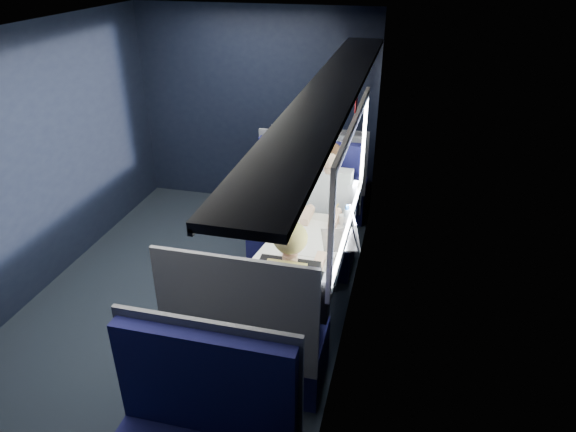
% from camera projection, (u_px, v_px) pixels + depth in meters
% --- Properties ---
extents(ground, '(2.80, 4.20, 0.01)m').
position_uv_depth(ground, '(193.00, 297.00, 4.69)').
color(ground, black).
extents(room_shell, '(3.00, 4.40, 2.40)m').
position_uv_depth(room_shell, '(179.00, 144.00, 3.99)').
color(room_shell, black).
rests_on(room_shell, ground).
extents(table, '(0.62, 1.00, 0.74)m').
position_uv_depth(table, '(304.00, 249.00, 4.16)').
color(table, '#54565E').
rests_on(table, ground).
extents(seat_bay_near, '(1.04, 0.62, 1.26)m').
position_uv_depth(seat_bay_near, '(303.00, 222.00, 5.06)').
color(seat_bay_near, '#0D0D3B').
rests_on(seat_bay_near, ground).
extents(seat_bay_far, '(1.04, 0.62, 1.26)m').
position_uv_depth(seat_bay_far, '(251.00, 340.00, 3.56)').
color(seat_bay_far, '#0D0D3B').
rests_on(seat_bay_far, ground).
extents(seat_row_front, '(1.04, 0.51, 1.16)m').
position_uv_depth(seat_row_front, '(321.00, 186.00, 5.86)').
color(seat_row_front, '#0D0D3B').
rests_on(seat_row_front, ground).
extents(man, '(0.53, 0.56, 1.32)m').
position_uv_depth(man, '(327.00, 206.00, 4.72)').
color(man, black).
rests_on(man, ground).
extents(woman, '(0.53, 0.56, 1.32)m').
position_uv_depth(woman, '(292.00, 295.00, 3.51)').
color(woman, black).
rests_on(woman, ground).
extents(papers, '(0.69, 0.90, 0.01)m').
position_uv_depth(papers, '(303.00, 244.00, 4.07)').
color(papers, white).
rests_on(papers, table).
extents(laptop, '(0.35, 0.40, 0.26)m').
position_uv_depth(laptop, '(346.00, 234.00, 4.08)').
color(laptop, silver).
rests_on(laptop, table).
extents(bottle_small, '(0.06, 0.06, 0.20)m').
position_uv_depth(bottle_small, '(347.00, 217.00, 4.29)').
color(bottle_small, silver).
rests_on(bottle_small, table).
extents(cup, '(0.07, 0.07, 0.09)m').
position_uv_depth(cup, '(343.00, 220.00, 4.35)').
color(cup, white).
rests_on(cup, table).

